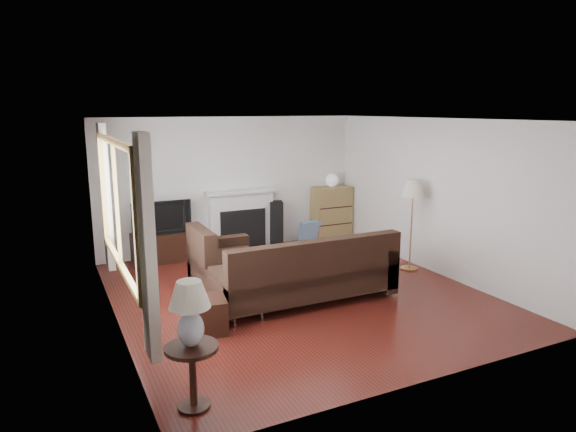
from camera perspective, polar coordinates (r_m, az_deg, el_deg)
name	(u,v)px	position (r m, az deg, el deg)	size (l,w,h in m)	color
room	(297,210)	(7.22, 1.04, 0.72)	(5.10, 5.60, 2.54)	#501811
window	(117,205)	(6.26, -18.50, 1.17)	(0.12, 2.74, 1.54)	olive
curtain_near	(147,249)	(4.83, -15.37, -3.52)	(0.10, 0.35, 2.10)	silver
curtain_far	(106,197)	(7.78, -19.56, 1.97)	(0.10, 0.35, 2.10)	silver
fireplace	(242,219)	(9.79, -5.19, -0.39)	(1.40, 0.26, 1.15)	white
tv_stand	(162,247)	(9.30, -13.83, -3.37)	(1.02, 0.46, 0.51)	black
television	(160,217)	(9.18, -14.00, -0.07)	(1.01, 0.13, 0.58)	black
speaker_left	(181,232)	(9.37, -11.84, -1.78)	(0.26, 0.32, 0.95)	black
speaker_right	(276,224)	(9.99, -1.33, -0.88)	(0.25, 0.29, 0.88)	black
bookshelf	(331,213)	(10.52, 4.85, 0.31)	(0.79, 0.38, 1.09)	olive
globe_lamp	(332,180)	(10.40, 4.92, 3.98)	(0.26, 0.26, 0.26)	white
sectional_sofa	(304,270)	(7.18, 1.78, -5.99)	(2.76, 2.02, 0.89)	black
coffee_table	(259,262)	(8.37, -3.24, -5.18)	(1.00, 0.55, 0.39)	#A0834C
footstool	(205,315)	(6.37, -9.20, -10.80)	(0.49, 0.49, 0.42)	black
floor_lamp	(411,225)	(8.70, 13.55, -0.99)	(0.39, 0.39, 1.52)	#A7753A
side_table	(193,377)	(4.87, -10.53, -17.16)	(0.48, 0.48, 0.60)	black
table_lamp	(190,314)	(4.61, -10.81, -10.68)	(0.36, 0.36, 0.59)	silver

